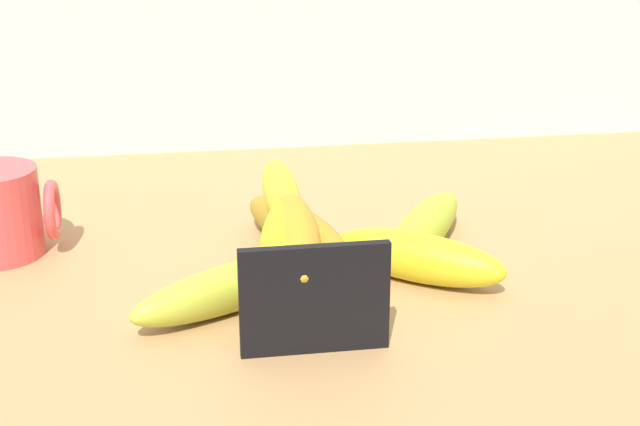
# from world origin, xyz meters

# --- Properties ---
(counter_top) EXTENTS (1.10, 0.76, 0.03)m
(counter_top) POSITION_xyz_m (0.00, 0.00, 0.01)
(counter_top) COLOR #AE8251
(counter_top) RESTS_ON ground
(chalkboard_sign) EXTENTS (0.11, 0.02, 0.08)m
(chalkboard_sign) POSITION_xyz_m (-0.07, -0.16, 0.07)
(chalkboard_sign) COLOR black
(chalkboard_sign) RESTS_ON counter_top
(banana_0) EXTENTS (0.13, 0.17, 0.04)m
(banana_0) POSITION_xyz_m (0.06, 0.02, 0.05)
(banana_0) COLOR #ACC52D
(banana_0) RESTS_ON counter_top
(banana_1) EXTENTS (0.05, 0.19, 0.04)m
(banana_1) POSITION_xyz_m (-0.08, -0.07, 0.05)
(banana_1) COLOR yellow
(banana_1) RESTS_ON counter_top
(banana_2) EXTENTS (0.10, 0.18, 0.04)m
(banana_2) POSITION_xyz_m (-0.06, 0.03, 0.05)
(banana_2) COLOR olive
(banana_2) RESTS_ON counter_top
(banana_3) EXTENTS (0.18, 0.13, 0.04)m
(banana_3) POSITION_xyz_m (-0.13, -0.08, 0.05)
(banana_3) COLOR gold
(banana_3) RESTS_ON counter_top
(banana_4) EXTENTS (0.15, 0.13, 0.04)m
(banana_4) POSITION_xyz_m (0.03, -0.05, 0.05)
(banana_4) COLOR yellow
(banana_4) RESTS_ON counter_top
(banana_5) EXTENTS (0.07, 0.17, 0.04)m
(banana_5) POSITION_xyz_m (-0.09, -0.08, 0.09)
(banana_5) COLOR yellow
(banana_5) RESTS_ON banana_1
(banana_6) EXTENTS (0.04, 0.18, 0.03)m
(banana_6) POSITION_xyz_m (-0.08, 0.03, 0.09)
(banana_6) COLOR yellow
(banana_6) RESTS_ON banana_2
(banana_7) EXTENTS (0.05, 0.17, 0.04)m
(banana_7) POSITION_xyz_m (-0.08, -0.08, 0.09)
(banana_7) COLOR #C58E1D
(banana_7) RESTS_ON banana_1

